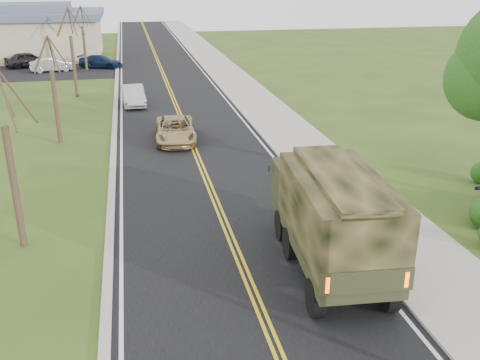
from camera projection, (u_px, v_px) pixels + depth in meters
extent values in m
cube|color=black|center=(165.00, 79.00, 46.92)|extent=(8.00, 120.00, 0.01)
cube|color=#9E998E|center=(212.00, 76.00, 47.69)|extent=(0.30, 120.00, 0.12)
cube|color=#9E998E|center=(231.00, 76.00, 48.02)|extent=(3.20, 120.00, 0.10)
cube|color=#9E998E|center=(117.00, 80.00, 46.12)|extent=(0.30, 120.00, 0.10)
cylinder|color=#38281C|center=(15.00, 188.00, 17.46)|extent=(0.24, 0.24, 4.20)
cylinder|color=#38281C|center=(17.00, 95.00, 16.57)|extent=(1.01, 0.33, 1.90)
cylinder|color=#38281C|center=(5.00, 95.00, 16.96)|extent=(0.13, 1.29, 1.74)
cylinder|color=#38281C|center=(6.00, 99.00, 16.03)|extent=(0.58, 0.90, 1.90)
cylinder|color=#38281C|center=(56.00, 108.00, 28.45)|extent=(0.24, 0.24, 3.96)
cylinder|color=#38281C|center=(59.00, 52.00, 27.62)|extent=(0.96, 0.32, 1.79)
cylinder|color=#38281C|center=(52.00, 53.00, 27.98)|extent=(0.12, 1.22, 1.65)
cylinder|color=#38281C|center=(41.00, 53.00, 27.49)|extent=(0.93, 0.41, 1.79)
cylinder|color=#38281C|center=(41.00, 56.00, 26.97)|extent=(0.75, 0.99, 1.67)
cylinder|color=#38281C|center=(54.00, 54.00, 27.11)|extent=(0.55, 0.85, 1.80)
cylinder|color=#38281C|center=(74.00, 67.00, 39.32)|extent=(0.24, 0.24, 4.44)
cylinder|color=#38281C|center=(76.00, 21.00, 38.38)|extent=(1.07, 0.35, 2.00)
cylinder|color=#38281C|center=(70.00, 22.00, 38.79)|extent=(0.13, 1.36, 1.84)
cylinder|color=#38281C|center=(62.00, 22.00, 38.24)|extent=(1.03, 0.46, 2.00)
cylinder|color=#38281C|center=(62.00, 24.00, 37.65)|extent=(0.83, 1.10, 1.87)
cylinder|color=#38281C|center=(73.00, 22.00, 37.82)|extent=(0.61, 0.95, 2.01)
cylinder|color=#38281C|center=(85.00, 48.00, 50.34)|extent=(0.24, 0.24, 4.08)
cylinder|color=#38281C|center=(87.00, 16.00, 49.48)|extent=(0.99, 0.33, 1.84)
cylinder|color=#38281C|center=(82.00, 16.00, 49.86)|extent=(0.13, 1.25, 1.69)
cylinder|color=#38281C|center=(76.00, 16.00, 49.35)|extent=(0.95, 0.42, 1.85)
cylinder|color=#38281C|center=(77.00, 17.00, 48.81)|extent=(0.77, 1.02, 1.72)
cylinder|color=#38281C|center=(84.00, 16.00, 48.96)|extent=(0.57, 0.88, 1.85)
cube|color=tan|center=(4.00, 38.00, 57.75)|extent=(20.00, 12.00, 4.20)
cube|color=#475466|center=(1.00, 15.00, 56.88)|extent=(21.00, 13.00, 0.70)
cube|color=#475466|center=(0.00, 8.00, 56.63)|extent=(14.00, 8.00, 0.90)
cube|color=black|center=(54.00, 71.00, 50.51)|extent=(18.00, 10.00, 0.02)
cylinder|color=black|center=(316.00, 298.00, 14.33)|extent=(0.42, 1.09, 1.07)
cylinder|color=black|center=(388.00, 292.00, 14.58)|extent=(0.42, 1.09, 1.07)
cylinder|color=black|center=(291.00, 243.00, 17.21)|extent=(0.42, 1.09, 1.07)
cylinder|color=black|center=(352.00, 240.00, 17.45)|extent=(0.42, 1.09, 1.07)
cylinder|color=black|center=(282.00, 225.00, 18.47)|extent=(0.42, 1.09, 1.07)
cylinder|color=black|center=(339.00, 222.00, 18.71)|extent=(0.42, 1.09, 1.07)
cube|color=#30341C|center=(327.00, 236.00, 16.61)|extent=(2.84, 6.96, 0.34)
cube|color=#30341C|center=(309.00, 183.00, 18.61)|extent=(2.47, 2.02, 1.36)
cube|color=black|center=(303.00, 169.00, 19.35)|extent=(2.14, 0.24, 0.68)
cube|color=#30341C|center=(336.00, 242.00, 15.76)|extent=(2.81, 5.32, 0.15)
cube|color=black|center=(338.00, 210.00, 15.39)|extent=(2.81, 5.32, 1.94)
cube|color=black|center=(340.00, 177.00, 15.02)|extent=(1.94, 5.25, 0.24)
cube|color=#30341C|center=(367.00, 281.00, 13.29)|extent=(2.43, 0.30, 0.63)
cube|color=#FF590C|center=(328.00, 285.00, 13.12)|extent=(0.10, 0.05, 0.44)
cube|color=#FF590C|center=(407.00, 280.00, 13.36)|extent=(0.10, 0.05, 0.44)
imported|color=tan|center=(175.00, 130.00, 29.32)|extent=(2.37, 4.72, 1.28)
imported|color=#AAA9AE|center=(133.00, 96.00, 37.29)|extent=(1.69, 4.21, 1.36)
imported|color=black|center=(28.00, 60.00, 52.36)|extent=(4.71, 3.24, 1.49)
imported|color=silver|center=(52.00, 65.00, 50.07)|extent=(4.17, 2.23, 1.31)
imported|color=#0E1B33|center=(101.00, 62.00, 52.01)|extent=(4.56, 3.18, 1.23)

